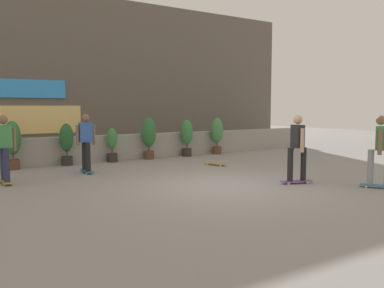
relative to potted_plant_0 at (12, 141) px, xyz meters
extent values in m
plane|color=gray|center=(3.85, -5.55, -0.86)|extent=(48.00, 48.00, 0.00)
cube|color=gray|center=(3.85, 0.45, -0.41)|extent=(18.00, 0.40, 0.90)
cube|color=#60564C|center=(3.85, 4.45, 2.39)|extent=(20.00, 2.00, 6.50)
cube|color=#3399F2|center=(1.15, 3.41, 1.74)|extent=(2.80, 0.08, 0.70)
cube|color=#F2CC72|center=(1.15, 3.42, 0.54)|extent=(4.00, 0.06, 1.10)
cylinder|color=brown|center=(0.00, 0.00, -0.71)|extent=(0.36, 0.36, 0.30)
cylinder|color=brown|center=(0.00, 0.00, -0.48)|extent=(0.06, 0.06, 0.15)
ellipsoid|color=#2D6B33|center=(0.00, 0.00, 0.11)|extent=(0.50, 0.50, 1.03)
cylinder|color=#2D2823|center=(1.62, 0.00, -0.71)|extent=(0.36, 0.36, 0.30)
cylinder|color=brown|center=(1.62, 0.00, -0.48)|extent=(0.06, 0.06, 0.15)
ellipsoid|color=#235B2D|center=(1.62, 0.00, 0.05)|extent=(0.45, 0.45, 0.92)
cylinder|color=#2D2823|center=(3.17, 0.00, -0.71)|extent=(0.36, 0.36, 0.30)
cylinder|color=brown|center=(3.17, 0.00, -0.48)|extent=(0.06, 0.06, 0.15)
ellipsoid|color=#387F3D|center=(3.17, 0.00, -0.05)|extent=(0.36, 0.36, 0.73)
cylinder|color=brown|center=(4.59, 0.00, -0.71)|extent=(0.36, 0.36, 0.30)
cylinder|color=brown|center=(4.59, 0.00, -0.48)|extent=(0.06, 0.06, 0.15)
ellipsoid|color=#2D6B33|center=(4.59, 0.00, 0.12)|extent=(0.52, 0.52, 1.07)
cylinder|color=#2D2823|center=(6.21, 0.00, -0.71)|extent=(0.36, 0.36, 0.30)
cylinder|color=brown|center=(6.21, 0.00, -0.48)|extent=(0.06, 0.06, 0.15)
ellipsoid|color=#387F3D|center=(6.21, 0.00, 0.07)|extent=(0.47, 0.47, 0.96)
cylinder|color=brown|center=(7.64, 0.00, -0.71)|extent=(0.36, 0.36, 0.30)
cylinder|color=brown|center=(7.64, 0.00, -0.48)|extent=(0.06, 0.06, 0.15)
ellipsoid|color=#428C47|center=(7.64, 0.00, 0.09)|extent=(0.49, 0.49, 1.00)
cube|color=#BF8C26|center=(-0.55, -2.41, -0.79)|extent=(0.25, 0.81, 0.02)
cylinder|color=silver|center=(-0.65, -2.16, -0.83)|extent=(0.03, 0.06, 0.06)
cylinder|color=silver|center=(-0.49, -2.14, -0.83)|extent=(0.03, 0.06, 0.06)
cylinder|color=silver|center=(-0.61, -2.67, -0.83)|extent=(0.03, 0.06, 0.06)
cylinder|color=silver|center=(-0.46, -2.66, -0.83)|extent=(0.03, 0.06, 0.06)
cylinder|color=#282D4C|center=(-0.56, -2.23, -0.37)|extent=(0.14, 0.14, 0.82)
cylinder|color=#282D4C|center=(-0.54, -2.59, -0.37)|extent=(0.14, 0.14, 0.82)
cube|color=#3F8C4C|center=(-0.55, -2.41, 0.32)|extent=(0.37, 0.22, 0.56)
sphere|color=brown|center=(-0.55, -2.41, 0.73)|extent=(0.22, 0.22, 0.22)
cylinder|color=brown|center=(-0.32, -2.39, 0.24)|extent=(0.09, 0.09, 0.58)
cube|color=#266699|center=(1.66, -1.84, -0.79)|extent=(0.22, 0.80, 0.02)
cylinder|color=silver|center=(1.59, -1.58, -0.83)|extent=(0.03, 0.06, 0.06)
cylinder|color=silver|center=(1.75, -1.58, -0.83)|extent=(0.03, 0.06, 0.06)
cylinder|color=silver|center=(1.58, -2.10, -0.83)|extent=(0.03, 0.06, 0.06)
cylinder|color=silver|center=(1.74, -2.10, -0.83)|extent=(0.03, 0.06, 0.06)
cylinder|color=black|center=(1.67, -1.66, -0.37)|extent=(0.14, 0.14, 0.82)
cylinder|color=black|center=(1.66, -2.02, -0.37)|extent=(0.14, 0.14, 0.82)
cube|color=#3359B2|center=(1.66, -1.84, 0.32)|extent=(0.37, 0.21, 0.56)
sphere|color=brown|center=(1.66, -1.84, 0.73)|extent=(0.22, 0.22, 0.22)
cylinder|color=brown|center=(1.43, -1.83, 0.24)|extent=(0.09, 0.09, 0.58)
cylinder|color=brown|center=(1.90, -1.85, 0.24)|extent=(0.09, 0.09, 0.58)
cube|color=#266699|center=(6.73, -7.65, -0.79)|extent=(0.60, 0.78, 0.02)
cylinder|color=silver|center=(6.65, -7.39, -0.83)|extent=(0.06, 0.06, 0.06)
cylinder|color=silver|center=(6.52, -7.48, -0.83)|extent=(0.06, 0.06, 0.06)
cylinder|color=gray|center=(6.63, -7.50, -0.37)|extent=(0.14, 0.14, 0.82)
cube|color=#3F8C4C|center=(6.73, -7.65, 0.32)|extent=(0.41, 0.36, 0.56)
sphere|color=brown|center=(6.73, -7.65, 0.73)|extent=(0.22, 0.22, 0.22)
cylinder|color=brown|center=(6.92, -7.53, 0.24)|extent=(0.09, 0.09, 0.58)
cylinder|color=brown|center=(6.53, -7.78, 0.24)|extent=(0.09, 0.09, 0.58)
cube|color=#72338C|center=(5.53, -6.23, -0.79)|extent=(0.82, 0.44, 0.02)
cylinder|color=silver|center=(5.80, -6.24, -0.83)|extent=(0.06, 0.05, 0.06)
cylinder|color=silver|center=(5.75, -6.39, -0.83)|extent=(0.06, 0.05, 0.06)
cylinder|color=silver|center=(5.31, -6.08, -0.83)|extent=(0.06, 0.05, 0.06)
cylinder|color=silver|center=(5.26, -6.23, -0.83)|extent=(0.06, 0.05, 0.06)
cylinder|color=black|center=(5.70, -6.29, -0.37)|extent=(0.14, 0.14, 0.82)
cylinder|color=black|center=(5.36, -6.18, -0.37)|extent=(0.14, 0.14, 0.82)
cube|color=#262628|center=(5.53, -6.23, 0.32)|extent=(0.30, 0.40, 0.56)
sphere|color=tan|center=(5.53, -6.23, 0.73)|extent=(0.22, 0.22, 0.22)
cylinder|color=tan|center=(5.61, -6.01, 0.24)|extent=(0.09, 0.09, 0.58)
cylinder|color=tan|center=(5.46, -6.46, 0.24)|extent=(0.09, 0.09, 0.58)
cube|color=#BF8C26|center=(5.69, -2.59, -0.79)|extent=(0.45, 0.82, 0.02)
cylinder|color=silver|center=(5.85, -2.81, -0.83)|extent=(0.05, 0.06, 0.06)
cylinder|color=silver|center=(5.70, -2.86, -0.83)|extent=(0.05, 0.06, 0.06)
cylinder|color=silver|center=(5.68, -2.32, -0.83)|extent=(0.05, 0.06, 0.06)
cylinder|color=silver|center=(5.53, -2.37, -0.83)|extent=(0.05, 0.06, 0.06)
camera|label=1|loc=(-1.96, -13.15, 1.02)|focal=37.77mm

